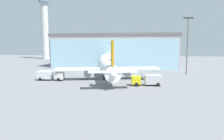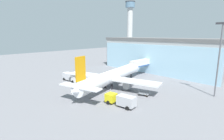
# 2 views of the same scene
# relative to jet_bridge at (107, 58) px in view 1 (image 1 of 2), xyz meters

# --- Properties ---
(ground) EXTENTS (240.00, 240.00, 0.00)m
(ground) POSITION_rel_jet_bridge_xyz_m (1.75, -25.32, -4.74)
(ground) COLOR slate
(terminal_building) EXTENTS (54.90, 18.51, 14.38)m
(terminal_building) POSITION_rel_jet_bridge_xyz_m (1.74, 10.97, 2.46)
(terminal_building) COLOR #A2A2A2
(terminal_building) RESTS_ON ground
(jet_bridge) EXTENTS (2.29, 14.10, 6.12)m
(jet_bridge) POSITION_rel_jet_bridge_xyz_m (0.00, 0.00, 0.00)
(jet_bridge) COLOR beige
(jet_bridge) RESTS_ON ground
(control_tower) EXTENTS (7.55, 7.55, 40.60)m
(control_tower) POSITION_rel_jet_bridge_xyz_m (-48.12, 53.25, 18.67)
(control_tower) COLOR silver
(control_tower) RESTS_ON ground
(apron_light_mast) EXTENTS (3.20, 0.40, 18.75)m
(apron_light_mast) POSITION_rel_jet_bridge_xyz_m (28.02, -8.61, 6.39)
(apron_light_mast) COLOR #59595E
(apron_light_mast) RESTS_ON ground
(airplane) EXTENTS (29.96, 36.17, 10.99)m
(airplane) POSITION_rel_jet_bridge_xyz_m (3.01, -20.92, -1.33)
(airplane) COLOR silver
(airplane) RESTS_ON ground
(catering_truck) EXTENTS (7.33, 2.58, 2.65)m
(catering_truck) POSITION_rel_jet_bridge_xyz_m (-12.53, -25.53, -3.27)
(catering_truck) COLOR silver
(catering_truck) RESTS_ON ground
(fuel_truck) EXTENTS (7.50, 3.17, 2.65)m
(fuel_truck) POSITION_rel_jet_bridge_xyz_m (14.37, -29.98, -3.27)
(fuel_truck) COLOR yellow
(fuel_truck) RESTS_ON ground
(baggage_cart) EXTENTS (3.12, 2.29, 1.50)m
(baggage_cart) POSITION_rel_jet_bridge_xyz_m (14.27, -20.64, -4.23)
(baggage_cart) COLOR slate
(baggage_cart) RESTS_ON ground
(safety_cone_nose) EXTENTS (0.36, 0.36, 0.55)m
(safety_cone_nose) POSITION_rel_jet_bridge_xyz_m (1.51, -27.07, -4.46)
(safety_cone_nose) COLOR orange
(safety_cone_nose) RESTS_ON ground
(safety_cone_wingtip) EXTENTS (0.36, 0.36, 0.55)m
(safety_cone_wingtip) POSITION_rel_jet_bridge_xyz_m (14.91, -20.59, -4.46)
(safety_cone_wingtip) COLOR orange
(safety_cone_wingtip) RESTS_ON ground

